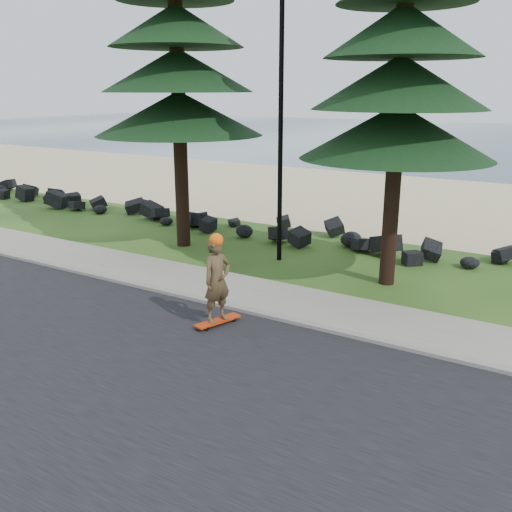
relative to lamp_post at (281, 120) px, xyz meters
The scene contains 8 objects.
ground 5.23m from the lamp_post, 90.00° to the right, with size 160.00×160.00×0.00m, color #264816.
road 8.74m from the lamp_post, 90.00° to the right, with size 160.00×7.00×0.02m, color black.
kerb 5.79m from the lamp_post, 90.00° to the right, with size 160.00×0.20×0.10m, color gray.
sidewalk 5.08m from the lamp_post, 90.00° to the right, with size 160.00×2.00×0.08m, color slate.
beach_sand 12.03m from the lamp_post, 90.00° to the left, with size 160.00×15.00×0.01m, color beige.
seawall_boulders 4.78m from the lamp_post, 90.00° to the left, with size 60.00×2.40×1.10m, color black, non-canonical shape.
lamp_post is the anchor object (origin of this frame).
skateboarder 6.07m from the lamp_post, 75.54° to the right, with size 0.62×1.14×2.06m.
Camera 1 is at (8.05, -11.25, 4.99)m, focal length 40.00 mm.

